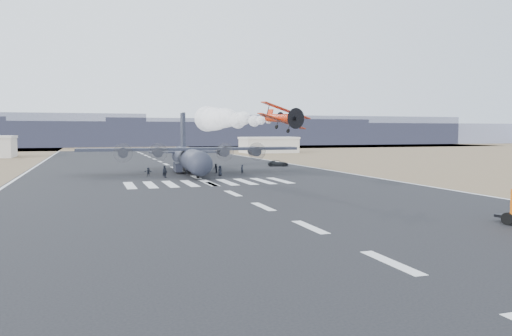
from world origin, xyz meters
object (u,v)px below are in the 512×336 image
aerobatic_biplane (282,117)px  crew_f (148,172)px  crew_a (242,169)px  crew_b (216,168)px  support_vehicle (278,163)px  transport_aircraft (189,157)px  crew_g (196,170)px  crew_e (220,171)px  crew_d (165,173)px  hangar_right (269,145)px  crew_h (165,171)px  crew_c (186,169)px

aerobatic_biplane → crew_f: size_ratio=4.27×
crew_a → crew_b: crew_b is taller
aerobatic_biplane → support_vehicle: aerobatic_biplane is taller
support_vehicle → crew_a: crew_a is taller
aerobatic_biplane → support_vehicle: size_ratio=1.39×
transport_aircraft → crew_g: size_ratio=25.20×
crew_e → crew_f: crew_e is taller
aerobatic_biplane → crew_d: size_ratio=3.89×
support_vehicle → crew_d: (-28.83, -20.88, 0.19)m
crew_e → hangar_right: bearing=-143.5°
aerobatic_biplane → support_vehicle: bearing=62.4°
crew_b → hangar_right: bearing=153.4°
crew_h → crew_g: bearing=-31.8°
hangar_right → crew_c: (-46.44, -83.39, -2.07)m
crew_e → crew_f: size_ratio=1.17×
crew_c → crew_g: (1.91, 0.05, -0.11)m
crew_b → crew_d: 12.14m
transport_aircraft → crew_e: 9.80m
crew_a → crew_e: (-4.82, -2.25, 0.05)m
hangar_right → crew_f: size_ratio=12.89×
support_vehicle → crew_e: 27.41m
crew_e → support_vehicle: bearing=-161.9°
support_vehicle → crew_a: (-14.01, -17.66, 0.21)m
aerobatic_biplane → crew_h: aerobatic_biplane is taller
support_vehicle → crew_g: (-22.16, -14.81, 0.15)m
support_vehicle → crew_b: crew_b is taller
crew_b → crew_c: crew_c is taller
crew_e → crew_c: bearing=-72.5°
transport_aircraft → crew_h: transport_aircraft is taller
crew_a → crew_g: size_ratio=1.07×
crew_b → crew_h: (-10.10, -2.74, -0.01)m
crew_a → crew_b: 5.29m
aerobatic_biplane → crew_b: aerobatic_biplane is taller
support_vehicle → crew_g: bearing=142.5°
aerobatic_biplane → crew_g: (-3.23, 36.10, -8.90)m
support_vehicle → crew_g: crew_g is taller
crew_b → support_vehicle: bearing=128.1°
aerobatic_biplane → crew_a: size_ratio=3.83×
transport_aircraft → crew_d: bearing=-117.9°
support_vehicle → crew_h: (-28.48, -17.43, 0.25)m
crew_h → crew_b: bearing=-39.1°
aerobatic_biplane → crew_c: bearing=91.0°
crew_d → crew_g: size_ratio=1.06×
hangar_right → crew_g: bearing=-118.1°
hangar_right → aerobatic_biplane: 126.55m
crew_e → crew_h: 9.96m
hangar_right → crew_f: 101.05m
transport_aircraft → crew_d: size_ratio=23.87×
aerobatic_biplane → crew_d: 32.84m
crew_d → crew_g: crew_d is taller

